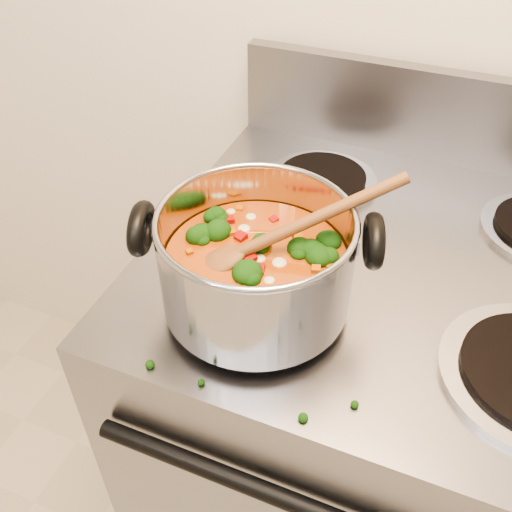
{
  "coord_description": "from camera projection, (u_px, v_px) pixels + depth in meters",
  "views": [
    {
      "loc": [
        0.05,
        0.52,
        1.46
      ],
      "look_at": [
        -0.15,
        1.0,
        1.01
      ],
      "focal_mm": 40.0,
      "sensor_mm": 36.0,
      "label": 1
    }
  ],
  "objects": [
    {
      "name": "stockpot",
      "position": [
        256.0,
        264.0,
        0.7
      ],
      "size": [
        0.3,
        0.24,
        0.15
      ],
      "rotation": [
        0.0,
        0.0,
        0.3
      ],
      "color": "#9C9DA4",
      "rests_on": "electric_range"
    },
    {
      "name": "electric_range",
      "position": [
        368.0,
        434.0,
        1.11
      ],
      "size": [
        0.74,
        0.67,
        1.08
      ],
      "color": "gray",
      "rests_on": "ground"
    },
    {
      "name": "cooktop_crumbs",
      "position": [
        270.0,
        342.0,
        0.7
      ],
      "size": [
        0.38,
        0.35,
        0.01
      ],
      "color": "black",
      "rests_on": "electric_range"
    },
    {
      "name": "wooden_spoon",
      "position": [
        267.0,
        240.0,
        0.68
      ],
      "size": [
        0.23,
        0.18,
        0.11
      ],
      "rotation": [
        0.0,
        0.0,
        0.61
      ],
      "color": "brown",
      "rests_on": "stockpot"
    }
  ]
}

